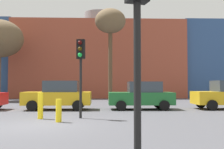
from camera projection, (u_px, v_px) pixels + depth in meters
name	position (u px, v px, depth m)	size (l,w,h in m)	color
ground_plane	(36.00, 125.00, 10.12)	(200.00, 200.00, 0.00)	#47474C
building_backdrop	(99.00, 61.00, 35.48)	(36.95, 11.02, 11.05)	#9E4733
parked_car_2	(59.00, 95.00, 16.55)	(4.11, 2.02, 1.78)	gold
parked_car_3	(142.00, 96.00, 16.75)	(4.00, 1.96, 1.73)	#1E662D
traffic_light_near_right	(138.00, 8.00, 4.34)	(0.40, 0.39, 3.78)	black
traffic_light_island	(81.00, 60.00, 12.37)	(0.40, 0.39, 3.63)	black
bare_tree_0	(110.00, 23.00, 25.21)	(2.89, 2.89, 8.70)	brown
bollard_yellow_0	(40.00, 106.00, 12.08)	(0.24, 0.24, 1.19)	yellow
bollard_yellow_1	(59.00, 111.00, 11.03)	(0.24, 0.24, 0.95)	yellow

